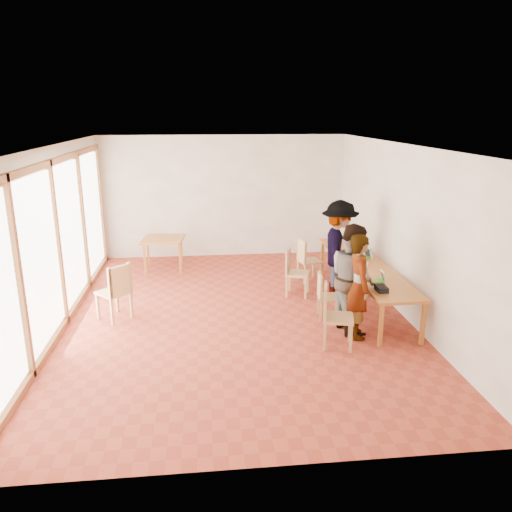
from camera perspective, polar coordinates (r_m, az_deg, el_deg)
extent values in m
plane|color=#9E3926|center=(9.04, -2.35, -6.85)|extent=(8.00, 8.00, 0.00)
cube|color=white|center=(12.48, -3.69, 6.77)|extent=(6.00, 0.10, 3.00)
cube|color=white|center=(4.79, 0.74, -8.97)|extent=(6.00, 0.10, 3.00)
cube|color=white|center=(9.25, 16.44, 2.80)|extent=(0.10, 8.00, 3.00)
cube|color=white|center=(8.89, -21.88, 1.77)|extent=(0.10, 8.00, 3.00)
cube|color=white|center=(8.34, -2.60, 12.63)|extent=(6.00, 8.00, 0.04)
cube|color=#AE7126|center=(9.72, 12.27, -1.00)|extent=(0.80, 4.00, 0.05)
cube|color=#AE7126|center=(8.02, 14.09, -7.73)|extent=(0.06, 0.06, 0.70)
cube|color=#AE7126|center=(11.52, 7.57, -0.01)|extent=(0.06, 0.06, 0.70)
cube|color=#AE7126|center=(8.28, 18.55, -7.35)|extent=(0.06, 0.06, 0.70)
cube|color=#AE7126|center=(11.69, 10.81, 0.09)|extent=(0.06, 0.06, 0.70)
cube|color=#AE7126|center=(11.60, -10.60, 1.90)|extent=(0.90, 0.90, 0.05)
cube|color=#AE7126|center=(11.37, -12.60, -0.48)|extent=(0.05, 0.05, 0.70)
cube|color=#AE7126|center=(12.11, -12.22, 0.57)|extent=(0.05, 0.05, 0.70)
cube|color=#AE7126|center=(11.30, -8.67, -0.37)|extent=(0.05, 0.05, 0.70)
cube|color=#AE7126|center=(12.05, -8.53, 0.68)|extent=(0.05, 0.05, 0.70)
cube|color=tan|center=(7.86, 9.37, -6.98)|extent=(0.56, 0.56, 0.04)
cube|color=tan|center=(7.75, 7.92, -5.14)|extent=(0.16, 0.46, 0.48)
cube|color=tan|center=(8.92, 8.36, -4.65)|extent=(0.41, 0.41, 0.04)
cube|color=tan|center=(8.82, 7.31, -3.35)|extent=(0.07, 0.38, 0.40)
cube|color=tan|center=(9.91, 4.78, -2.01)|extent=(0.56, 0.56, 0.04)
cube|color=tan|center=(9.86, 3.67, -0.54)|extent=(0.18, 0.43, 0.46)
cube|color=tan|center=(10.78, 6.17, -0.57)|extent=(0.52, 0.52, 0.04)
cube|color=tan|center=(10.63, 5.25, 0.61)|extent=(0.13, 0.43, 0.45)
cube|color=tan|center=(9.11, -15.97, -4.01)|extent=(0.67, 0.67, 0.05)
cube|color=tan|center=(8.86, -15.28, -2.67)|extent=(0.37, 0.37, 0.50)
imported|color=gray|center=(8.13, 11.69, -3.40)|extent=(0.44, 0.65, 1.72)
imported|color=gray|center=(8.36, 10.98, -2.44)|extent=(0.80, 0.96, 1.81)
imported|color=gray|center=(9.87, 9.46, 0.81)|extent=(0.93, 1.34, 1.91)
cube|color=green|center=(8.78, 13.82, -2.72)|extent=(0.16, 0.22, 0.02)
cube|color=white|center=(8.78, 14.33, -2.21)|extent=(0.07, 0.20, 0.18)
cube|color=green|center=(9.64, 11.47, -0.85)|extent=(0.25, 0.29, 0.03)
cube|color=white|center=(9.61, 12.00, -0.40)|extent=(0.15, 0.23, 0.20)
cube|color=green|center=(10.11, 12.24, -0.10)|extent=(0.23, 0.28, 0.03)
cube|color=white|center=(10.13, 12.69, 0.44)|extent=(0.13, 0.24, 0.21)
imported|color=gold|center=(10.25, 11.54, 0.38)|extent=(0.17, 0.17, 0.10)
cylinder|color=#136835|center=(11.18, 9.20, 2.29)|extent=(0.07, 0.07, 0.28)
cylinder|color=silver|center=(9.51, 12.53, -0.96)|extent=(0.07, 0.07, 0.09)
cylinder|color=white|center=(10.53, 8.97, 0.82)|extent=(0.08, 0.08, 0.06)
cube|color=#E64391|center=(9.97, 13.09, -0.42)|extent=(0.05, 0.10, 0.01)
cube|color=black|center=(8.29, 14.13, -3.64)|extent=(0.16, 0.26, 0.09)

